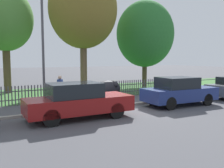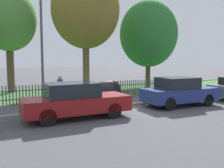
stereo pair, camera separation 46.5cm
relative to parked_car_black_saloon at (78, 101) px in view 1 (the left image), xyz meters
name	(u,v)px [view 1 (the left image)]	position (x,y,z in m)	size (l,w,h in m)	color
ground_plane	(118,107)	(2.66, 1.26, -0.76)	(120.00, 120.00, 0.00)	#4C4C51
kerb_stone	(117,106)	(2.66, 1.36, -0.70)	(41.46, 0.20, 0.12)	#9E998E
grass_strip	(72,92)	(2.66, 8.06, -0.76)	(41.46, 7.39, 0.01)	#3D7033
park_fence	(92,90)	(2.66, 4.38, -0.24)	(41.46, 0.05, 1.05)	#4C4C51
parked_car_black_saloon	(78,101)	(0.00, 0.00, 0.00)	(4.45, 1.71, 1.51)	maroon
parked_car_navy_estate	(179,91)	(5.81, 0.14, 0.00)	(4.12, 1.80, 1.52)	navy
covered_motorcycle	(108,89)	(3.25, 3.37, -0.05)	(1.96, 0.83, 1.18)	black
tree_behind_motorcycle	(5,20)	(-1.58, 9.89, 4.48)	(3.94, 3.94, 7.56)	brown
tree_mid_park	(83,9)	(3.58, 7.88, 5.36)	(5.07, 5.07, 9.06)	brown
tree_far_left	(145,34)	(9.68, 8.42, 3.88)	(5.04, 5.04, 7.55)	#473828
pedestrian_near_fence	(60,88)	(0.32, 3.43, 0.14)	(0.37, 0.37, 1.59)	#7F6B51
street_lamp	(43,32)	(-0.94, 1.68, 2.91)	(0.20, 0.79, 5.85)	#47474C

